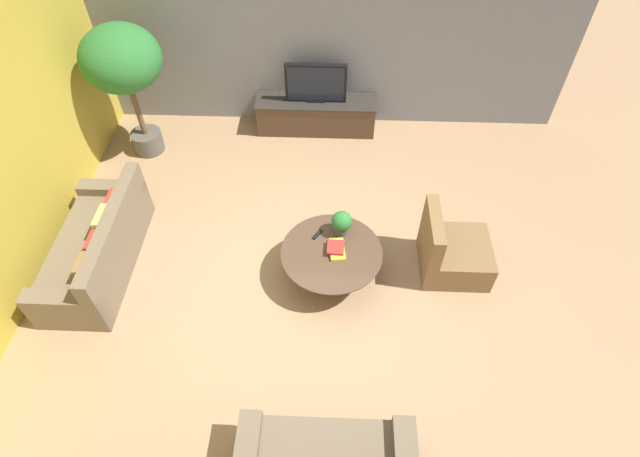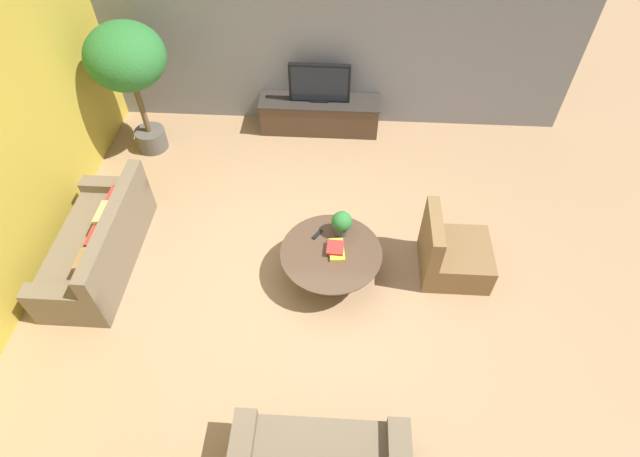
{
  "view_description": "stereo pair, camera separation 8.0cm",
  "coord_description": "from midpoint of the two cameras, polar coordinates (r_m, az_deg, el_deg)",
  "views": [
    {
      "loc": [
        0.29,
        -3.5,
        4.92
      ],
      "look_at": [
        0.14,
        0.34,
        0.55
      ],
      "focal_mm": 28.0,
      "sensor_mm": 36.0,
      "label": 1
    },
    {
      "loc": [
        0.37,
        -3.49,
        4.92
      ],
      "look_at": [
        0.14,
        0.34,
        0.55
      ],
      "focal_mm": 28.0,
      "sensor_mm": 36.0,
      "label": 2
    }
  ],
  "objects": [
    {
      "name": "ground_plane",
      "position": [
        6.04,
        -1.17,
        -5.79
      ],
      "size": [
        24.0,
        24.0,
        0.0
      ],
      "primitive_type": "plane",
      "color": "#9E7A56"
    },
    {
      "name": "back_wall_stone",
      "position": [
        7.58,
        0.57,
        21.89
      ],
      "size": [
        7.4,
        0.12,
        3.0
      ],
      "primitive_type": "cube",
      "color": "slate",
      "rests_on": "ground"
    },
    {
      "name": "media_console",
      "position": [
        7.94,
        0.25,
        12.92
      ],
      "size": [
        1.84,
        0.5,
        0.53
      ],
      "color": "#473323",
      "rests_on": "ground"
    },
    {
      "name": "television",
      "position": [
        7.63,
        0.26,
        16.25
      ],
      "size": [
        0.91,
        0.13,
        0.6
      ],
      "color": "black",
      "rests_on": "media_console"
    },
    {
      "name": "coffee_table",
      "position": [
        5.82,
        1.66,
        -3.51
      ],
      "size": [
        1.18,
        1.18,
        0.45
      ],
      "color": "#756656",
      "rests_on": "ground"
    },
    {
      "name": "couch_by_wall",
      "position": [
        6.53,
        -23.58,
        -1.77
      ],
      "size": [
        0.84,
        1.89,
        0.84
      ],
      "rotation": [
        0.0,
        0.0,
        -1.57
      ],
      "color": "brown",
      "rests_on": "ground"
    },
    {
      "name": "armchair_wicker",
      "position": [
        6.13,
        15.15,
        -2.9
      ],
      "size": [
        0.8,
        0.76,
        0.86
      ],
      "rotation": [
        0.0,
        0.0,
        1.57
      ],
      "color": "brown",
      "rests_on": "ground"
    },
    {
      "name": "potted_palm_tall",
      "position": [
        7.37,
        -20.87,
        17.33
      ],
      "size": [
        1.05,
        1.05,
        1.95
      ],
      "color": "#514C47",
      "rests_on": "ground"
    },
    {
      "name": "potted_plant_tabletop",
      "position": [
        5.77,
        2.91,
        0.67
      ],
      "size": [
        0.24,
        0.24,
        0.32
      ],
      "color": "#514C47",
      "rests_on": "coffee_table"
    },
    {
      "name": "book_stack",
      "position": [
        5.7,
        2.26,
        -2.36
      ],
      "size": [
        0.22,
        0.33,
        0.08
      ],
      "color": "gold",
      "rests_on": "coffee_table"
    },
    {
      "name": "remote_black",
      "position": [
        5.87,
        0.07,
        -0.68
      ],
      "size": [
        0.12,
        0.16,
        0.02
      ],
      "primitive_type": "cube",
      "rotation": [
        0.0,
        0.0,
        -0.58
      ],
      "color": "black",
      "rests_on": "coffee_table"
    }
  ]
}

